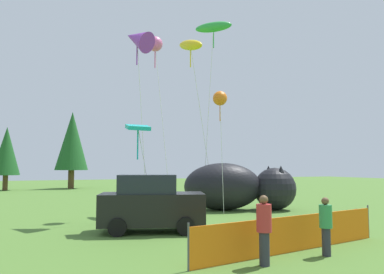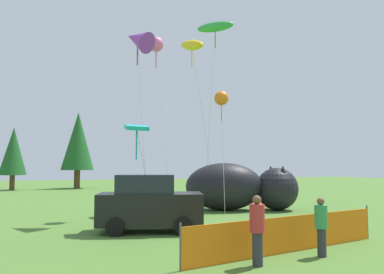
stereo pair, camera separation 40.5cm
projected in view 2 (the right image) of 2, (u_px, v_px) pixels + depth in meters
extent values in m
plane|color=#4C752D|center=(250.00, 232.00, 14.33)|extent=(120.00, 120.00, 0.00)
cube|color=black|center=(151.00, 209.00, 14.45)|extent=(4.33, 2.94, 1.20)
cube|color=#1E232D|center=(146.00, 184.00, 14.51)|extent=(2.58, 2.26, 0.72)
cylinder|color=black|center=(181.00, 219.00, 15.38)|extent=(0.71, 0.44, 0.66)
cylinder|color=black|center=(183.00, 226.00, 13.61)|extent=(0.71, 0.44, 0.66)
cylinder|color=black|center=(121.00, 220.00, 15.21)|extent=(0.71, 0.44, 0.66)
cylinder|color=black|center=(115.00, 227.00, 13.44)|extent=(0.71, 0.44, 0.66)
cube|color=maroon|center=(349.00, 220.00, 14.42)|extent=(0.61, 0.61, 0.03)
cube|color=maroon|center=(355.00, 215.00, 14.29)|extent=(0.41, 0.21, 0.42)
cylinder|color=#A5A5AD|center=(342.00, 226.00, 14.40)|extent=(0.02, 0.02, 0.44)
cylinder|color=#A5A5AD|center=(346.00, 225.00, 14.68)|extent=(0.02, 0.02, 0.44)
cylinder|color=#A5A5AD|center=(353.00, 227.00, 14.13)|extent=(0.02, 0.02, 0.44)
cylinder|color=#A5A5AD|center=(357.00, 226.00, 14.41)|extent=(0.02, 0.02, 0.44)
ellipsoid|color=black|center=(224.00, 187.00, 21.53)|extent=(5.14, 4.15, 2.70)
ellipsoid|color=white|center=(224.00, 197.00, 21.48)|extent=(3.40, 2.93, 1.22)
sphere|color=black|center=(277.00, 189.00, 21.54)|extent=(2.43, 2.43, 2.43)
cone|color=black|center=(271.00, 172.00, 22.18)|extent=(0.68, 0.68, 0.73)
cone|color=black|center=(283.00, 172.00, 21.05)|extent=(0.68, 0.68, 0.73)
cube|color=orange|center=(291.00, 234.00, 11.04)|extent=(7.45, 1.40, 1.04)
cylinder|color=#4C4C51|center=(180.00, 247.00, 9.03)|extent=(0.05, 0.05, 1.14)
cylinder|color=#4C4C51|center=(367.00, 222.00, 13.05)|extent=(0.05, 0.05, 1.14)
cylinder|color=#2D2D38|center=(258.00, 249.00, 9.45)|extent=(0.26, 0.26, 0.84)
cylinder|color=#B72D2D|center=(257.00, 218.00, 9.51)|extent=(0.39, 0.39, 0.70)
sphere|color=brown|center=(257.00, 200.00, 9.55)|extent=(0.23, 0.23, 0.23)
cylinder|color=#2D2D38|center=(322.00, 243.00, 10.44)|extent=(0.24, 0.24, 0.78)
cylinder|color=#338C4C|center=(321.00, 217.00, 10.49)|extent=(0.36, 0.36, 0.65)
sphere|color=brown|center=(321.00, 201.00, 10.53)|extent=(0.21, 0.21, 0.21)
cylinder|color=silver|center=(210.00, 116.00, 22.10)|extent=(0.78, 0.03, 10.96)
ellipsoid|color=green|center=(215.00, 27.00, 22.68)|extent=(2.22, 1.89, 0.80)
cylinder|color=green|center=(215.00, 38.00, 22.62)|extent=(0.06, 0.06, 1.20)
cylinder|color=silver|center=(146.00, 178.00, 15.50)|extent=(1.01, 0.65, 4.09)
cube|color=#19B2B2|center=(137.00, 128.00, 15.19)|extent=(0.96, 0.98, 0.34)
cylinder|color=#19B2B2|center=(136.00, 145.00, 15.13)|extent=(0.06, 0.06, 1.20)
cylinder|color=silver|center=(223.00, 154.00, 20.44)|extent=(0.29, 0.89, 6.36)
sphere|color=orange|center=(221.00, 98.00, 21.14)|extent=(0.82, 0.82, 0.82)
cylinder|color=orange|center=(221.00, 110.00, 21.08)|extent=(0.06, 0.06, 1.20)
cylinder|color=silver|center=(142.00, 127.00, 17.82)|extent=(0.41, 0.84, 8.77)
cone|color=purple|center=(138.00, 39.00, 18.46)|extent=(1.86, 2.05, 1.58)
cylinder|color=purple|center=(137.00, 53.00, 18.41)|extent=(0.06, 0.06, 1.20)
cylinder|color=silver|center=(163.00, 126.00, 18.65)|extent=(0.16, 2.37, 9.06)
sphere|color=pink|center=(156.00, 44.00, 20.06)|extent=(0.80, 0.80, 0.80)
cylinder|color=pink|center=(156.00, 57.00, 20.01)|extent=(0.06, 0.06, 1.20)
cylinder|color=silver|center=(204.00, 128.00, 21.95)|extent=(2.01, 0.96, 9.48)
ellipsoid|color=yellow|center=(192.00, 45.00, 21.53)|extent=(1.01, 2.54, 1.32)
cylinder|color=yellow|center=(192.00, 57.00, 21.47)|extent=(0.06, 0.06, 1.20)
cylinder|color=brown|center=(12.00, 183.00, 39.57)|extent=(0.51, 0.51, 1.59)
cone|color=#1E5623|center=(13.00, 151.00, 39.83)|extent=(2.80, 2.80, 5.09)
cylinder|color=brown|center=(77.00, 179.00, 42.66)|extent=(0.67, 0.67, 2.09)
cone|color=#1E5623|center=(78.00, 141.00, 43.00)|extent=(3.67, 3.67, 6.68)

